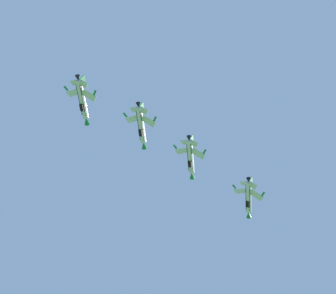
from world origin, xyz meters
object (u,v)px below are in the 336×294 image
fighter_jet_lead (249,198)px  fighter_jet_right_wing (141,126)px  fighter_jet_left_wing (191,157)px  fighter_jet_left_outer (82,100)px

fighter_jet_lead → fighter_jet_right_wing: size_ratio=1.00×
fighter_jet_right_wing → fighter_jet_left_wing: bearing=43.2°
fighter_jet_right_wing → fighter_jet_left_outer: fighter_jet_right_wing is taller
fighter_jet_lead → fighter_jet_left_wing: (-12.22, -18.52, 4.14)m
fighter_jet_left_wing → fighter_jet_left_outer: bearing=-140.6°
fighter_jet_right_wing → fighter_jet_lead: bearing=41.3°
fighter_jet_lead → fighter_jet_left_outer: 59.67m
fighter_jet_left_wing → fighter_jet_right_wing: (-9.30, -16.22, -0.12)m
fighter_jet_right_wing → fighter_jet_left_outer: 18.88m
fighter_jet_lead → fighter_jet_left_wing: 22.57m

